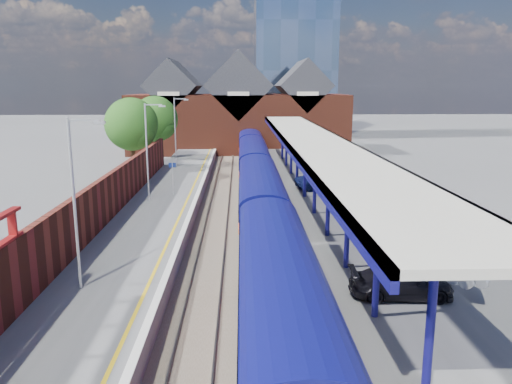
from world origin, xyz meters
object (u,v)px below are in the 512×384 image
lamp_post_b (77,194)px  parked_car_dark (401,283)px  train (256,172)px  lamp_post_c (149,146)px  parked_car_silver (436,266)px  lamp_post_d (176,128)px  parked_car_blue (324,181)px  platform_sign (173,173)px

lamp_post_b → parked_car_dark: lamp_post_b is taller
train → lamp_post_c: size_ratio=9.42×
lamp_post_c → parked_car_silver: size_ratio=1.75×
train → lamp_post_c: (-7.86, -5.71, 2.87)m
lamp_post_d → parked_car_dark: lamp_post_d is taller
parked_car_silver → parked_car_blue: parked_car_silver is taller
lamp_post_b → parked_car_dark: (12.83, -1.35, -3.41)m
parked_car_dark → lamp_post_b: bearing=86.5°
lamp_post_d → parked_car_silver: bearing=-64.9°
lamp_post_b → lamp_post_d: size_ratio=1.00×
train → platform_sign: platform_sign is taller
lamp_post_b → platform_sign: bearing=85.7°
train → parked_car_dark: bearing=-77.8°
lamp_post_c → platform_sign: size_ratio=2.80×
train → lamp_post_b: lamp_post_b is taller
train → parked_car_silver: train is taller
lamp_post_c → parked_car_blue: 14.31m
platform_sign → lamp_post_d: bearing=95.6°
train → parked_car_blue: 5.79m
parked_car_dark → lamp_post_c: bearing=39.0°
platform_sign → parked_car_dark: (11.46, -19.35, -1.10)m
train → lamp_post_c: bearing=-144.0°
train → lamp_post_d: 13.26m
lamp_post_b → parked_car_silver: 15.23m
lamp_post_b → parked_car_silver: (14.86, 0.26, -3.33)m
lamp_post_b → lamp_post_c: 16.00m
lamp_post_b → platform_sign: (1.36, 18.00, -2.30)m
train → parked_car_silver: size_ratio=16.44×
lamp_post_d → platform_sign: (1.36, -14.00, -2.30)m
lamp_post_c → platform_sign: (1.36, 2.00, -2.30)m
parked_car_silver → parked_car_blue: bearing=22.5°
train → parked_car_silver: (7.01, -21.46, -0.46)m
lamp_post_d → parked_car_blue: size_ratio=1.50×
parked_car_blue → lamp_post_d: bearing=32.8°
platform_sign → parked_car_blue: bearing=9.1°
lamp_post_c → parked_car_blue: (13.35, 3.92, -3.34)m
lamp_post_d → parked_car_dark: (12.83, -33.35, -3.41)m
lamp_post_d → parked_car_blue: lamp_post_d is taller
train → parked_car_blue: (5.49, -1.79, -0.47)m
parked_car_silver → parked_car_dark: bearing=146.4°
train → lamp_post_c: lamp_post_c is taller
platform_sign → parked_car_dark: 22.52m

